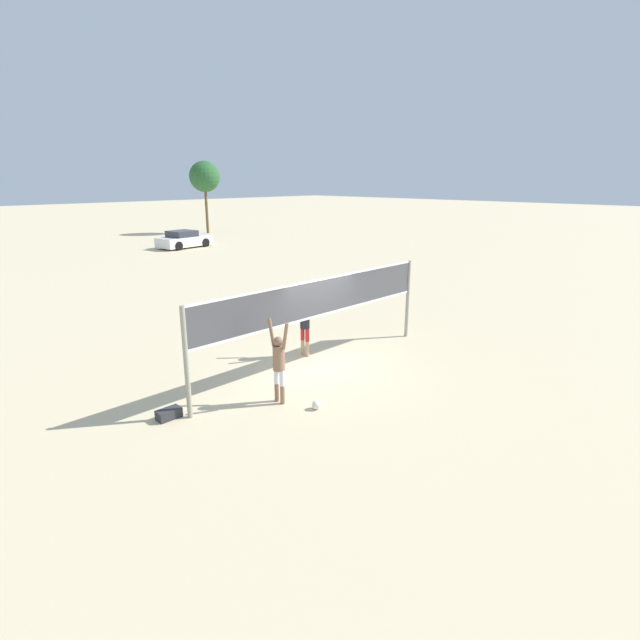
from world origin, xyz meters
The scene contains 8 objects.
ground_plane centered at (0.00, 0.00, 0.00)m, with size 200.00×200.00×0.00m, color beige.
volleyball_net centered at (0.00, 0.00, 1.84)m, with size 8.29×0.11×2.53m.
player_spiker centered at (-2.21, -0.84, 1.05)m, with size 0.28×0.69×2.00m.
player_blocker centered at (0.43, 1.04, 1.10)m, with size 0.28×0.70×2.10m.
volleyball centered at (-1.86, -1.71, 0.11)m, with size 0.21×0.21×0.21m.
gear_bag centered at (-4.45, 0.28, 0.11)m, with size 0.52×0.29×0.22m.
parked_car_near centered at (10.55, 24.64, 0.59)m, with size 4.26×2.35×1.29m.
tree_left_cluster centered at (17.61, 32.21, 5.16)m, with size 2.82×2.82×6.60m.
Camera 1 is at (-9.22, -9.02, 5.08)m, focal length 28.00 mm.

